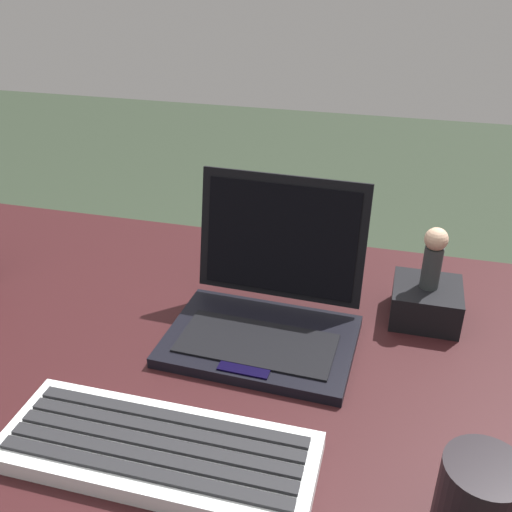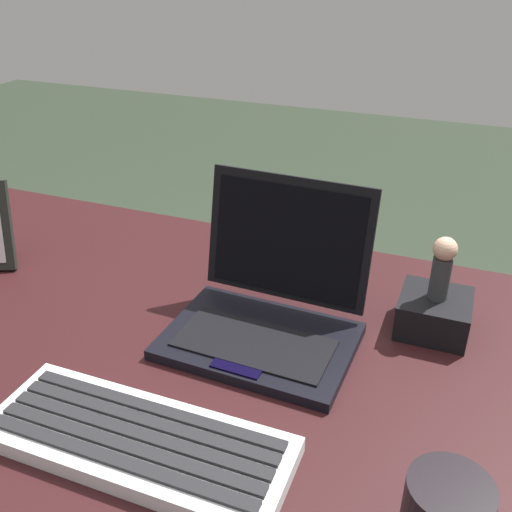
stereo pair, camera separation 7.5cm
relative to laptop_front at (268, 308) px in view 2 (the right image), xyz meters
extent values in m
cube|color=black|center=(-0.08, -0.05, -0.06)|extent=(1.80, 0.70, 0.04)
cube|color=black|center=(0.00, -0.03, -0.04)|extent=(0.26, 0.19, 0.02)
cube|color=black|center=(0.00, -0.05, -0.03)|extent=(0.21, 0.11, 0.00)
cube|color=black|center=(0.00, -0.10, -0.03)|extent=(0.07, 0.03, 0.00)
cube|color=black|center=(0.00, 0.07, 0.07)|extent=(0.24, 0.05, 0.18)
cube|color=black|center=(0.00, 0.07, 0.07)|extent=(0.22, 0.04, 0.15)
cube|color=yellow|center=(0.00, 0.07, 0.07)|extent=(0.21, 0.01, 0.01)
cube|color=silver|center=(-0.06, -0.25, -0.03)|extent=(0.34, 0.13, 0.02)
cube|color=black|center=(-0.06, -0.29, -0.02)|extent=(0.32, 0.02, 0.00)
cube|color=black|center=(-0.06, -0.27, -0.02)|extent=(0.32, 0.02, 0.00)
cube|color=black|center=(-0.06, -0.25, -0.02)|extent=(0.32, 0.02, 0.00)
cube|color=black|center=(-0.06, -0.23, -0.02)|extent=(0.32, 0.02, 0.00)
cube|color=black|center=(-0.06, -0.21, -0.02)|extent=(0.32, 0.02, 0.00)
cube|color=black|center=(0.22, 0.09, -0.02)|extent=(0.10, 0.10, 0.05)
cylinder|color=#2C3031|center=(0.22, 0.09, 0.04)|extent=(0.03, 0.03, 0.06)
sphere|color=tan|center=(0.22, 0.09, 0.09)|extent=(0.03, 0.03, 0.03)
camera|label=1|loc=(0.16, -0.65, 0.45)|focal=40.79mm
camera|label=2|loc=(0.23, -0.63, 0.45)|focal=40.79mm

